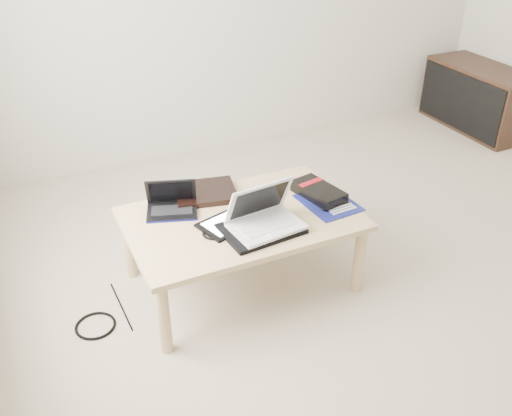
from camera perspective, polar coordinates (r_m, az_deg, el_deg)
name	(u,v)px	position (r m, az deg, el deg)	size (l,w,h in m)	color
ground	(411,285)	(3.06, 15.28, -7.46)	(4.00, 4.00, 0.00)	beige
coffee_table	(241,225)	(2.77, -1.47, -1.70)	(1.10, 0.70, 0.40)	tan
media_cabinet	(478,98)	(4.99, 21.35, 10.21)	(0.41, 0.90, 0.50)	#352015
book	(205,192)	(2.93, -5.09, 1.56)	(0.35, 0.31, 0.03)	black
netbook	(172,205)	(2.80, -8.43, 0.33)	(0.29, 0.24, 0.17)	black
tablet	(227,224)	(2.68, -2.93, -1.59)	(0.29, 0.25, 0.01)	black
remote	(277,206)	(2.81, 2.08, 0.18)	(0.09, 0.22, 0.02)	#B1B1B6
neoprene_sleeve	(261,229)	(2.64, 0.49, -2.10)	(0.36, 0.26, 0.02)	black
white_laptop	(264,217)	(2.62, 0.79, -0.91)	(0.34, 0.26, 0.22)	white
motherboard	(329,203)	(2.87, 7.27, 0.53)	(0.26, 0.31, 0.01)	#0D1455
gpu_box	(319,192)	(2.91, 6.29, 1.58)	(0.19, 0.31, 0.06)	black
cable_coil	(214,233)	(2.62, -4.27, -2.54)	(0.11, 0.11, 0.01)	black
floor_cable_coil	(95,326)	(2.82, -15.76, -11.26)	(0.19, 0.19, 0.01)	black
floor_cable_trail	(121,306)	(2.90, -13.33, -9.53)	(0.01, 0.01, 0.38)	black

